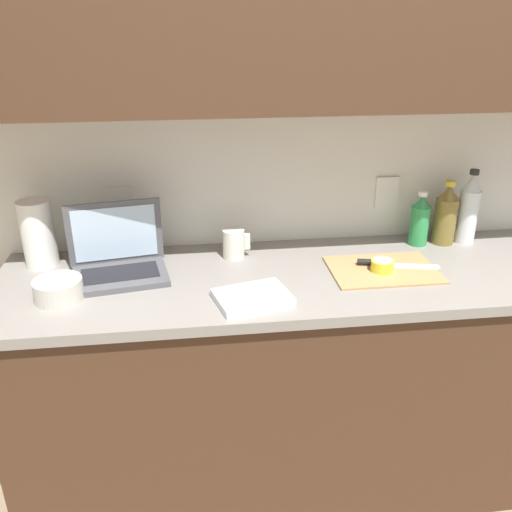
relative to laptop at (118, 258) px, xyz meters
The scene contains 14 objects.
ground_plane 1.23m from the laptop, ahead, with size 12.00×12.00×0.00m, color #847056.
wall_back 0.99m from the laptop, 10.76° to the left, with size 5.20×0.38×2.60m.
counter_unit 0.94m from the laptop, ahead, with size 2.37×0.60×0.90m.
laptop is the anchor object (origin of this frame).
cutting_board 0.90m from the laptop, ahead, with size 0.36×0.26×0.01m, color tan.
knife 0.91m from the laptop, ahead, with size 0.28×0.09×0.02m.
lemon_half_cut 0.89m from the laptop, ahead, with size 0.08×0.08×0.04m.
bottle_green_soda 1.30m from the laptop, ahead, with size 0.08×0.08×0.28m.
bottle_oil_tall 1.21m from the laptop, ahead, with size 0.08×0.08×0.24m.
bottle_water_clear 1.11m from the laptop, ahead, with size 0.07×0.07×0.21m.
measuring_cup 0.41m from the laptop, 12.30° to the left, with size 0.10×0.08×0.11m.
bowl_white 0.23m from the laptop, 135.70° to the right, with size 0.15×0.15×0.07m.
paper_towel_roll 0.30m from the laptop, 158.91° to the left, with size 0.11×0.11×0.23m.
dish_towel 0.49m from the laptop, 30.57° to the right, with size 0.22×0.16×0.02m, color white.
Camera 1 is at (-0.52, -1.61, 1.69)m, focal length 38.00 mm.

